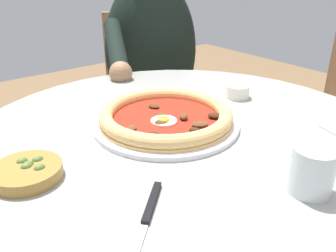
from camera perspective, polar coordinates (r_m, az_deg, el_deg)
name	(u,v)px	position (r m, az deg, el deg)	size (l,w,h in m)	color
dining_table	(182,199)	(0.83, 2.33, -11.74)	(0.92, 0.92, 0.73)	#999993
pizza_on_plate	(166,117)	(0.76, -0.35, 1.41)	(0.32, 0.32, 0.04)	white
water_glass	(311,173)	(0.58, 22.18, -7.11)	(0.07, 0.07, 0.08)	silver
steak_knife	(147,217)	(0.51, -3.43, -14.52)	(0.18, 0.16, 0.01)	silver
ramekin_capers	(237,91)	(0.94, 11.16, 5.60)	(0.06, 0.06, 0.03)	white
olive_pan	(26,172)	(0.63, -21.92, -6.90)	(0.14, 0.12, 0.05)	olive
diner_person	(152,103)	(1.45, -2.66, 3.78)	(0.52, 0.45, 1.19)	#282833
cafe_chair_diner	(149,91)	(1.57, -3.12, 5.71)	(0.56, 0.56, 0.85)	#957050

